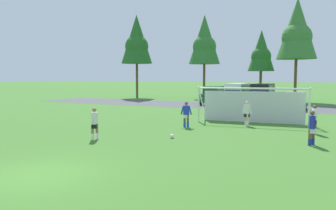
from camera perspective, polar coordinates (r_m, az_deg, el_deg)
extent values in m
plane|color=#3D7028|center=(24.21, 5.33, -2.69)|extent=(400.00, 400.00, 0.00)
cube|color=#4C4C51|center=(36.52, 12.44, -0.22)|extent=(52.00, 8.40, 0.01)
sphere|color=white|center=(17.08, 0.72, -5.49)|extent=(0.22, 0.22, 0.22)
sphere|color=black|center=(17.08, 0.72, -5.47)|extent=(0.08, 0.08, 0.08)
sphere|color=red|center=(17.06, 0.90, -5.51)|extent=(0.07, 0.07, 0.07)
cylinder|color=white|center=(22.53, 23.62, -0.53)|extent=(0.12, 0.12, 2.44)
cylinder|color=white|center=(23.39, 5.41, 0.05)|extent=(0.12, 0.12, 2.44)
cylinder|color=white|center=(22.60, 14.40, 2.84)|extent=(7.31, 0.70, 0.12)
cylinder|color=white|center=(23.42, 23.54, -0.04)|extent=(0.24, 1.94, 2.46)
cylinder|color=white|center=(24.25, 5.99, 0.50)|extent=(0.24, 1.94, 2.46)
cube|color=silver|center=(23.67, 14.63, -0.33)|extent=(6.94, 0.59, 2.20)
cylinder|color=brown|center=(20.00, 24.12, -3.55)|extent=(0.14, 0.14, 0.80)
cylinder|color=brown|center=(20.21, 24.46, -3.48)|extent=(0.14, 0.14, 0.80)
cylinder|color=white|center=(20.04, 24.10, -4.23)|extent=(0.15, 0.15, 0.32)
cylinder|color=white|center=(20.25, 24.43, -4.15)|extent=(0.15, 0.15, 0.32)
cube|color=black|center=(20.06, 24.32, -2.61)|extent=(0.26, 0.37, 0.28)
cube|color=white|center=(20.02, 24.36, -1.53)|extent=(0.29, 0.41, 0.60)
sphere|color=brown|center=(19.98, 24.40, -0.31)|extent=(0.22, 0.22, 0.22)
cylinder|color=white|center=(19.77, 24.32, -1.67)|extent=(0.12, 0.24, 0.55)
cylinder|color=white|center=(20.27, 24.40, -1.52)|extent=(0.12, 0.24, 0.55)
cylinder|color=beige|center=(21.90, 13.82, -2.57)|extent=(0.14, 0.14, 0.80)
cylinder|color=beige|center=(22.12, 13.52, -2.49)|extent=(0.14, 0.14, 0.80)
cylinder|color=white|center=(21.93, 13.81, -3.19)|extent=(0.15, 0.15, 0.32)
cylinder|color=white|center=(22.15, 13.51, -3.10)|extent=(0.15, 0.15, 0.32)
cube|color=black|center=(21.97, 13.69, -1.70)|extent=(0.38, 0.29, 0.28)
cube|color=silver|center=(21.93, 13.71, -0.71)|extent=(0.42, 0.32, 0.60)
sphere|color=beige|center=(21.89, 13.73, 0.41)|extent=(0.22, 0.22, 0.22)
cylinder|color=silver|center=(21.79, 14.26, -0.81)|extent=(0.24, 0.14, 0.55)
cylinder|color=silver|center=(22.07, 13.17, -0.72)|extent=(0.24, 0.14, 0.55)
cylinder|color=#936B4C|center=(17.20, -12.38, -4.56)|extent=(0.14, 0.14, 0.80)
cylinder|color=#936B4C|center=(17.07, -13.14, -4.64)|extent=(0.14, 0.14, 0.80)
cylinder|color=white|center=(17.24, -12.37, -5.34)|extent=(0.15, 0.15, 0.32)
cylinder|color=white|center=(17.11, -13.12, -5.43)|extent=(0.15, 0.15, 0.32)
cube|color=black|center=(17.08, -12.78, -3.54)|extent=(0.32, 0.39, 0.28)
cube|color=silver|center=(17.03, -12.80, -2.27)|extent=(0.35, 0.44, 0.60)
sphere|color=#936B4C|center=(16.99, -12.83, -0.84)|extent=(0.22, 0.22, 0.22)
cylinder|color=silver|center=(17.25, -12.39, -2.24)|extent=(0.16, 0.25, 0.55)
cylinder|color=silver|center=(16.82, -13.23, -2.44)|extent=(0.16, 0.25, 0.55)
cylinder|color=brown|center=(20.78, 3.51, -2.83)|extent=(0.14, 0.14, 0.80)
cylinder|color=brown|center=(20.88, 2.93, -2.79)|extent=(0.14, 0.14, 0.80)
cylinder|color=blue|center=(20.81, 3.51, -3.48)|extent=(0.15, 0.15, 0.32)
cylinder|color=blue|center=(20.91, 2.93, -3.44)|extent=(0.15, 0.15, 0.32)
cube|color=silver|center=(20.79, 3.22, -1.93)|extent=(0.40, 0.35, 0.28)
cube|color=#1E38B7|center=(20.75, 3.23, -0.89)|extent=(0.45, 0.39, 0.60)
sphere|color=brown|center=(20.71, 3.24, 0.29)|extent=(0.22, 0.22, 0.22)
cylinder|color=#1E38B7|center=(20.73, 3.93, -0.96)|extent=(0.25, 0.18, 0.55)
cylinder|color=#1E38B7|center=(20.77, 2.53, -0.94)|extent=(0.25, 0.18, 0.55)
cylinder|color=brown|center=(16.59, 23.67, -5.20)|extent=(0.14, 0.14, 0.80)
cylinder|color=brown|center=(16.81, 24.15, -5.09)|extent=(0.14, 0.14, 0.80)
cylinder|color=#232D99|center=(16.63, 23.64, -6.02)|extent=(0.15, 0.15, 0.32)
cylinder|color=#232D99|center=(16.85, 24.12, -5.89)|extent=(0.15, 0.15, 0.32)
cube|color=silver|center=(16.65, 23.95, -4.06)|extent=(0.28, 0.38, 0.28)
cube|color=#232D99|center=(16.60, 24.00, -2.76)|extent=(0.31, 0.42, 0.60)
sphere|color=brown|center=(16.55, 24.05, -1.29)|extent=(0.22, 0.22, 0.22)
cylinder|color=#232D99|center=(16.35, 23.99, -2.95)|extent=(0.13, 0.24, 0.55)
cylinder|color=#232D99|center=(16.85, 24.00, -2.72)|extent=(0.13, 0.24, 0.55)
cube|color=#194C2D|center=(38.39, 8.05, 1.31)|extent=(2.16, 4.70, 1.00)
cube|color=#194C2D|center=(38.53, 8.18, 2.69)|extent=(1.92, 3.10, 0.84)
cube|color=#28384C|center=(37.21, 7.39, 2.60)|extent=(1.63, 0.47, 0.71)
cube|color=#28384C|center=(38.22, 9.42, 2.66)|extent=(0.19, 2.55, 0.59)
cube|color=white|center=(36.09, 7.54, 1.17)|extent=(0.28, 0.10, 0.20)
cube|color=white|center=(36.49, 6.01, 1.23)|extent=(0.28, 0.10, 0.20)
cube|color=#B21414|center=(40.32, 9.90, 1.53)|extent=(0.28, 0.10, 0.20)
cube|color=#B21414|center=(40.68, 8.51, 1.58)|extent=(0.28, 0.10, 0.20)
cylinder|color=black|center=(36.76, 8.63, 0.37)|extent=(0.28, 0.65, 0.64)
cylinder|color=black|center=(37.46, 5.90, 0.48)|extent=(0.28, 0.65, 0.64)
cylinder|color=black|center=(39.43, 10.08, 0.65)|extent=(0.28, 0.65, 0.64)
cylinder|color=black|center=(40.09, 7.51, 0.75)|extent=(0.28, 0.65, 0.64)
cube|color=silver|center=(36.33, 12.08, 1.13)|extent=(2.15, 4.87, 1.10)
cube|color=silver|center=(36.47, 12.20, 2.87)|extent=(1.96, 4.17, 1.10)
cube|color=#28384C|center=(34.58, 11.30, 2.75)|extent=(1.68, 0.53, 0.91)
cube|color=#28384C|center=(36.23, 13.59, 2.83)|extent=(0.18, 3.48, 0.77)
cube|color=white|center=(33.92, 11.86, 0.96)|extent=(0.28, 0.09, 0.20)
cube|color=white|center=(34.23, 10.13, 1.02)|extent=(0.28, 0.09, 0.20)
cube|color=#B21414|center=(38.47, 13.82, 1.38)|extent=(0.28, 0.09, 0.20)
cube|color=#B21414|center=(38.74, 12.28, 1.43)|extent=(0.28, 0.09, 0.20)
cylinder|color=black|center=(34.68, 12.94, 0.03)|extent=(0.26, 0.65, 0.64)
cylinder|color=black|center=(35.24, 9.87, 0.16)|extent=(0.26, 0.65, 0.64)
cylinder|color=black|center=(37.56, 14.13, 0.37)|extent=(0.26, 0.65, 0.64)
cylinder|color=black|center=(38.07, 11.27, 0.48)|extent=(0.26, 0.65, 0.64)
cube|color=black|center=(35.21, 16.22, 0.93)|extent=(2.02, 4.83, 1.10)
cube|color=black|center=(35.35, 16.32, 2.72)|extent=(1.86, 4.12, 1.10)
cube|color=#28384C|center=(33.42, 15.72, 2.59)|extent=(1.67, 0.48, 0.91)
cube|color=#28384C|center=(35.20, 17.78, 2.68)|extent=(0.09, 3.49, 0.77)
cube|color=white|center=(32.79, 16.41, 0.73)|extent=(0.28, 0.08, 0.20)
cube|color=white|center=(33.00, 14.56, 0.80)|extent=(0.28, 0.08, 0.20)
cube|color=#B21414|center=(37.44, 17.69, 1.19)|extent=(0.28, 0.08, 0.20)
cube|color=#B21414|center=(37.62, 16.07, 1.25)|extent=(0.28, 0.08, 0.20)
cylinder|color=black|center=(33.62, 17.38, -0.22)|extent=(0.25, 0.64, 0.64)
cylinder|color=black|center=(33.99, 14.12, -0.09)|extent=(0.25, 0.64, 0.64)
cylinder|color=black|center=(36.56, 18.13, 0.15)|extent=(0.25, 0.64, 0.64)
cylinder|color=black|center=(36.89, 15.12, 0.27)|extent=(0.25, 0.64, 0.64)
cube|color=#B2B2BC|center=(34.40, 21.46, 0.41)|extent=(2.05, 4.30, 0.76)
cube|color=#B2B2BC|center=(34.50, 21.50, 1.58)|extent=(1.78, 2.20, 0.64)
cube|color=#28384C|center=(33.53, 21.47, 1.47)|extent=(1.55, 0.41, 0.55)
cube|color=#28384C|center=(34.50, 22.89, 1.54)|extent=(0.15, 1.78, 0.45)
cube|color=white|center=(32.33, 22.28, 0.21)|extent=(0.28, 0.10, 0.20)
cube|color=white|center=(32.35, 20.52, 0.26)|extent=(0.28, 0.10, 0.20)
cube|color=#B21414|center=(36.44, 22.29, 0.69)|extent=(0.28, 0.10, 0.20)
cube|color=#B21414|center=(36.46, 20.74, 0.74)|extent=(0.28, 0.10, 0.20)
cylinder|color=black|center=(33.13, 22.95, -0.46)|extent=(0.28, 0.65, 0.64)
cylinder|color=black|center=(33.15, 19.84, -0.36)|extent=(0.28, 0.65, 0.64)
cylinder|color=black|center=(35.72, 22.91, -0.10)|extent=(0.28, 0.65, 0.64)
cylinder|color=black|center=(35.75, 20.03, 0.00)|extent=(0.28, 0.65, 0.64)
cylinder|color=brown|center=(51.07, -5.47, 4.29)|extent=(0.36, 0.36, 5.34)
cone|color=#236023|center=(51.40, -5.53, 11.45)|extent=(4.80, 4.80, 7.47)
sphere|color=#236023|center=(51.29, -5.52, 10.21)|extent=(3.60, 3.60, 3.60)
cylinder|color=brown|center=(49.52, 6.37, 4.19)|extent=(0.36, 0.36, 5.20)
cone|color=#2D702D|center=(49.84, 6.43, 11.38)|extent=(4.68, 4.68, 7.28)
sphere|color=#2D702D|center=(49.73, 6.42, 10.13)|extent=(3.51, 3.51, 3.51)
cylinder|color=brown|center=(47.58, 15.94, 3.32)|extent=(0.36, 0.36, 4.06)
cone|color=#236023|center=(47.71, 16.08, 9.17)|extent=(3.65, 3.65, 5.68)
sphere|color=#236023|center=(47.65, 16.06, 8.15)|extent=(2.74, 2.74, 2.74)
cylinder|color=brown|center=(45.41, 21.49, 4.04)|extent=(0.36, 0.36, 5.56)
cone|color=#387533|center=(45.84, 21.75, 12.40)|extent=(5.00, 5.00, 7.78)
sphere|color=#387533|center=(45.69, 21.71, 10.96)|extent=(3.75, 3.75, 3.75)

